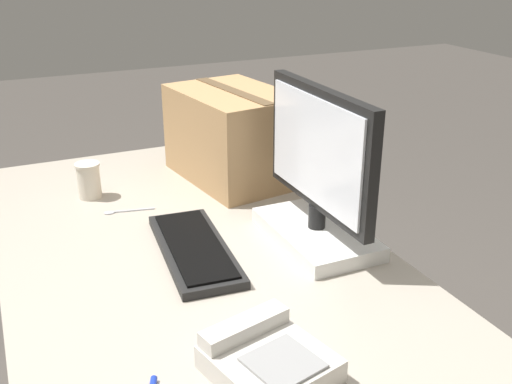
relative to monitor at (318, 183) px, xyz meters
name	(u,v)px	position (x,y,z in m)	size (l,w,h in m)	color
monitor	(318,183)	(0.00, 0.00, 0.00)	(0.45, 0.20, 0.40)	white
keyboard	(193,249)	(-0.06, -0.31, -0.15)	(0.42, 0.19, 0.03)	black
desk_phone	(267,360)	(0.41, -0.33, -0.13)	(0.24, 0.23, 0.08)	beige
paper_cup_left	(89,180)	(-0.52, -0.48, -0.11)	(0.07, 0.07, 0.11)	beige
spoon	(121,211)	(-0.38, -0.42, -0.16)	(0.04, 0.14, 0.00)	#B2B2B7
cardboard_box	(234,135)	(-0.50, -0.02, -0.02)	(0.46, 0.35, 0.29)	tan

